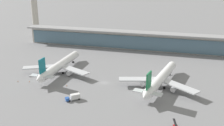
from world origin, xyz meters
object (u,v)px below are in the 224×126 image
(airliner_left_stand, at_px, (60,65))
(service_truck_under_wing_olive, at_px, (159,77))
(service_truck_near_nose_blue, at_px, (74,97))
(airliner_centre_stand, at_px, (160,79))
(safety_cone_alpha, at_px, (29,81))
(control_tower, at_px, (34,1))
(safety_cone_bravo, at_px, (18,81))
(safety_cone_charlie, at_px, (67,85))

(airliner_left_stand, distance_m, service_truck_under_wing_olive, 62.60)
(airliner_left_stand, bearing_deg, service_truck_near_nose_blue, -54.01)
(airliner_centre_stand, relative_size, safety_cone_alpha, 83.60)
(airliner_left_stand, xyz_separation_m, service_truck_near_nose_blue, (24.61, -33.89, -3.23))
(service_truck_near_nose_blue, height_order, control_tower, control_tower)
(service_truck_under_wing_olive, relative_size, safety_cone_bravo, 4.52)
(service_truck_near_nose_blue, xyz_separation_m, safety_cone_alpha, (-34.74, 14.70, -1.37))
(control_tower, xyz_separation_m, safety_cone_charlie, (89.72, -116.46, -34.96))
(airliner_left_stand, height_order, service_truck_near_nose_blue, airliner_left_stand)
(airliner_centre_stand, bearing_deg, service_truck_near_nose_blue, -144.52)
(control_tower, bearing_deg, safety_cone_bravo, -63.40)
(control_tower, bearing_deg, safety_cone_charlie, -52.39)
(airliner_left_stand, distance_m, safety_cone_charlie, 23.45)
(airliner_centre_stand, relative_size, safety_cone_charlie, 83.60)
(safety_cone_alpha, relative_size, safety_cone_bravo, 1.00)
(service_truck_near_nose_blue, bearing_deg, control_tower, 127.43)
(control_tower, height_order, safety_cone_bravo, control_tower)
(service_truck_near_nose_blue, relative_size, safety_cone_alpha, 10.02)
(service_truck_near_nose_blue, bearing_deg, airliner_centre_stand, 35.48)
(airliner_left_stand, xyz_separation_m, control_tower, (-76.22, 97.85, 30.35))
(airliner_left_stand, xyz_separation_m, airliner_centre_stand, (64.26, -5.63, 0.00))
(airliner_centre_stand, height_order, safety_cone_bravo, airliner_centre_stand)
(service_truck_near_nose_blue, distance_m, service_truck_under_wing_olive, 55.67)
(safety_cone_alpha, bearing_deg, safety_cone_charlie, 1.42)
(airliner_centre_stand, xyz_separation_m, control_tower, (-140.48, 103.48, 30.35))
(safety_cone_alpha, bearing_deg, service_truck_under_wing_olive, 20.16)
(service_truck_under_wing_olive, xyz_separation_m, safety_cone_charlie, (-48.54, -25.91, -0.56))
(service_truck_near_nose_blue, relative_size, safety_cone_bravo, 10.02)
(control_tower, bearing_deg, safety_cone_alpha, -60.55)
(service_truck_near_nose_blue, relative_size, service_truck_under_wing_olive, 2.21)
(safety_cone_alpha, bearing_deg, airliner_left_stand, 62.17)
(safety_cone_bravo, height_order, safety_cone_charlie, same)
(airliner_left_stand, height_order, safety_cone_alpha, airliner_left_stand)
(service_truck_near_nose_blue, xyz_separation_m, service_truck_under_wing_olive, (37.43, 41.19, -0.82))
(safety_cone_bravo, distance_m, safety_cone_charlie, 30.33)
(service_truck_near_nose_blue, xyz_separation_m, control_tower, (-100.83, 131.74, 33.58))
(airliner_left_stand, xyz_separation_m, service_truck_under_wing_olive, (62.05, 7.30, -4.05))
(control_tower, relative_size, safety_cone_alpha, 92.14)
(control_tower, relative_size, safety_cone_bravo, 92.14)
(airliner_left_stand, bearing_deg, control_tower, 127.92)
(safety_cone_alpha, bearing_deg, service_truck_near_nose_blue, -22.93)
(airliner_centre_stand, distance_m, service_truck_near_nose_blue, 48.80)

